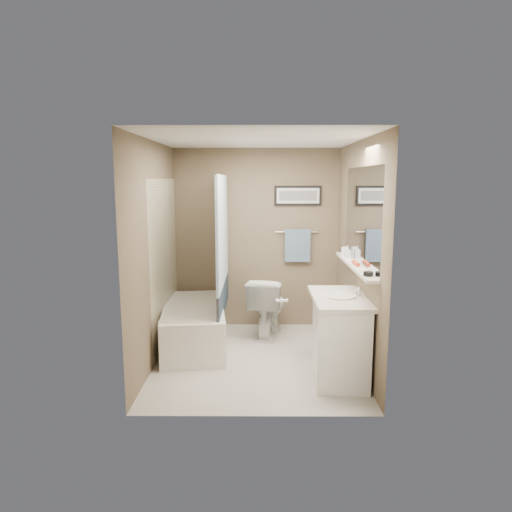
{
  "coord_description": "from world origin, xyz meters",
  "views": [
    {
      "loc": [
        0.03,
        -4.85,
        1.98
      ],
      "look_at": [
        0.0,
        0.15,
        1.15
      ],
      "focal_mm": 32.0,
      "sensor_mm": 36.0,
      "label": 1
    }
  ],
  "objects_px": {
    "bathtub": "(194,326)",
    "soap_bottle": "(348,252)",
    "toilet": "(268,306)",
    "hair_brush_front": "(356,263)",
    "vanity": "(340,338)",
    "candle_bowl_near": "(368,274)",
    "glass_jar": "(345,251)"
  },
  "relations": [
    {
      "from": "soap_bottle",
      "to": "glass_jar",
      "type": "bearing_deg",
      "value": 90.0
    },
    {
      "from": "bathtub",
      "to": "toilet",
      "type": "relative_size",
      "value": 1.95
    },
    {
      "from": "hair_brush_front",
      "to": "soap_bottle",
      "type": "xyz_separation_m",
      "value": [
        0.0,
        0.45,
        0.05
      ]
    },
    {
      "from": "vanity",
      "to": "candle_bowl_near",
      "type": "relative_size",
      "value": 10.0
    },
    {
      "from": "candle_bowl_near",
      "to": "glass_jar",
      "type": "relative_size",
      "value": 0.9
    },
    {
      "from": "toilet",
      "to": "soap_bottle",
      "type": "xyz_separation_m",
      "value": [
        0.89,
        -0.58,
        0.8
      ]
    },
    {
      "from": "soap_bottle",
      "to": "candle_bowl_near",
      "type": "bearing_deg",
      "value": -90.0
    },
    {
      "from": "toilet",
      "to": "hair_brush_front",
      "type": "xyz_separation_m",
      "value": [
        0.89,
        -1.03,
        0.75
      ]
    },
    {
      "from": "hair_brush_front",
      "to": "glass_jar",
      "type": "relative_size",
      "value": 2.2
    },
    {
      "from": "toilet",
      "to": "soap_bottle",
      "type": "relative_size",
      "value": 5.64
    },
    {
      "from": "candle_bowl_near",
      "to": "glass_jar",
      "type": "height_order",
      "value": "glass_jar"
    },
    {
      "from": "vanity",
      "to": "hair_brush_front",
      "type": "xyz_separation_m",
      "value": [
        0.19,
        0.22,
        0.74
      ]
    },
    {
      "from": "bathtub",
      "to": "hair_brush_front",
      "type": "height_order",
      "value": "hair_brush_front"
    },
    {
      "from": "candle_bowl_near",
      "to": "glass_jar",
      "type": "xyz_separation_m",
      "value": [
        0.0,
        1.15,
        0.03
      ]
    },
    {
      "from": "hair_brush_front",
      "to": "vanity",
      "type": "bearing_deg",
      "value": -130.02
    },
    {
      "from": "candle_bowl_near",
      "to": "hair_brush_front",
      "type": "bearing_deg",
      "value": 90.0
    },
    {
      "from": "bathtub",
      "to": "candle_bowl_near",
      "type": "height_order",
      "value": "candle_bowl_near"
    },
    {
      "from": "glass_jar",
      "to": "vanity",
      "type": "bearing_deg",
      "value": -102.53
    },
    {
      "from": "candle_bowl_near",
      "to": "bathtub",
      "type": "bearing_deg",
      "value": 146.73
    },
    {
      "from": "hair_brush_front",
      "to": "candle_bowl_near",
      "type": "bearing_deg",
      "value": -90.0
    },
    {
      "from": "glass_jar",
      "to": "soap_bottle",
      "type": "distance_m",
      "value": 0.16
    },
    {
      "from": "vanity",
      "to": "soap_bottle",
      "type": "height_order",
      "value": "soap_bottle"
    },
    {
      "from": "toilet",
      "to": "vanity",
      "type": "xyz_separation_m",
      "value": [
        0.7,
        -1.25,
        0.01
      ]
    },
    {
      "from": "toilet",
      "to": "glass_jar",
      "type": "relative_size",
      "value": 7.7
    },
    {
      "from": "candle_bowl_near",
      "to": "hair_brush_front",
      "type": "height_order",
      "value": "hair_brush_front"
    },
    {
      "from": "bathtub",
      "to": "vanity",
      "type": "distance_m",
      "value": 1.82
    },
    {
      "from": "bathtub",
      "to": "toilet",
      "type": "xyz_separation_m",
      "value": [
        0.9,
        0.4,
        0.14
      ]
    },
    {
      "from": "vanity",
      "to": "soap_bottle",
      "type": "distance_m",
      "value": 1.05
    },
    {
      "from": "bathtub",
      "to": "soap_bottle",
      "type": "distance_m",
      "value": 2.02
    },
    {
      "from": "vanity",
      "to": "glass_jar",
      "type": "relative_size",
      "value": 9.0
    },
    {
      "from": "candle_bowl_near",
      "to": "soap_bottle",
      "type": "bearing_deg",
      "value": 90.0
    },
    {
      "from": "bathtub",
      "to": "hair_brush_front",
      "type": "bearing_deg",
      "value": -26.55
    }
  ]
}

